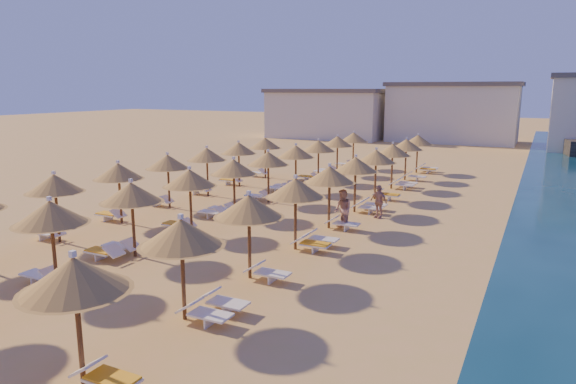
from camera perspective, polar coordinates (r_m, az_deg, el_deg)
The scene contains 8 objects.
ground at distance 23.13m, azimuth -3.81°, elevation -4.98°, with size 220.00×220.00×0.00m, color tan.
hotel_blocks at distance 65.35m, azimuth 19.38°, elevation 8.31°, with size 49.72×11.64×8.10m.
parasol_row_east at distance 24.03m, azimuth 4.64°, elevation 1.82°, with size 2.47×39.15×3.12m.
parasol_row_west at distance 26.43m, azimuth -6.05°, elevation 2.67°, with size 2.47×39.15×3.12m.
parasol_row_inland at distance 28.94m, azimuth -13.22°, elevation 3.19°, with size 2.47×24.48×3.12m.
loungers at distance 26.11m, azimuth -3.49°, elevation -2.29°, with size 12.55×38.24×0.66m.
beachgoer_b at distance 24.17m, azimuth 6.11°, elevation -1.97°, with size 0.93×0.72×1.90m, color tan.
beachgoer_c at distance 26.61m, azimuth 10.03°, elevation -1.05°, with size 1.00×0.42×1.71m, color tan.
Camera 1 is at (11.27, -19.12, 6.52)m, focal length 32.00 mm.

